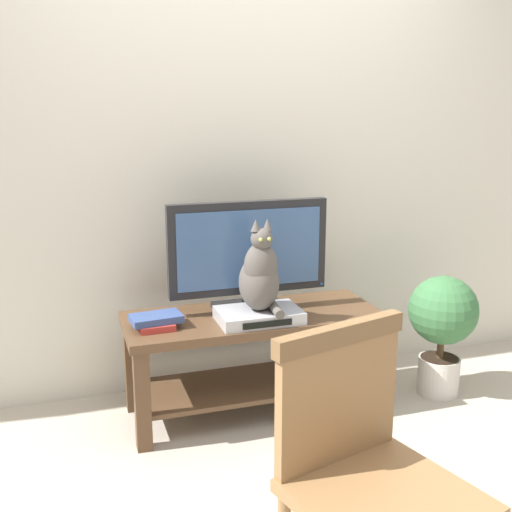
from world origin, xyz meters
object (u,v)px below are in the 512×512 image
book_stack (156,321)px  potted_plant (442,322)px  wooden_chair (365,460)px  tv (249,253)px  cat (260,275)px  media_box (259,315)px  tv_stand (253,344)px

book_stack → potted_plant: size_ratio=0.37×
wooden_chair → book_stack: (-0.40, 1.32, 0.02)m
tv → book_stack: tv is taller
cat → tv: bearing=89.1°
wooden_chair → media_box: bearing=86.2°
tv → wooden_chair: (-0.09, -1.44, -0.28)m
media_box → tv_stand: bearing=87.9°
media_box → cat: (0.00, -0.01, 0.20)m
media_box → potted_plant: bearing=-0.2°
cat → wooden_chair: size_ratio=0.49×
cat → wooden_chair: bearing=-93.9°
media_box → cat: bearing=-84.8°
tv_stand → media_box: 0.22m
cat → potted_plant: 1.09m
tv_stand → cat: (-0.00, -0.12, 0.39)m
tv → cat: (-0.00, -0.19, -0.06)m
tv → media_box: (-0.00, -0.18, -0.26)m
media_box → potted_plant: (1.03, -0.00, -0.15)m
tv_stand → media_box: bearing=-92.1°
book_stack → tv: bearing=13.6°
tv_stand → tv: tv is taller
tv_stand → wooden_chair: size_ratio=1.39×
tv_stand → tv: size_ratio=1.57×
tv_stand → wooden_chair: (-0.09, -1.37, 0.17)m
tv → media_box: tv is taller
tv_stand → cat: bearing=-91.4°
tv_stand → book_stack: size_ratio=5.15×
wooden_chair → tv: bearing=86.5°
tv_stand → tv: 0.46m
tv_stand → media_box: media_box is taller
media_box → potted_plant: potted_plant is taller
media_box → book_stack: book_stack is taller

